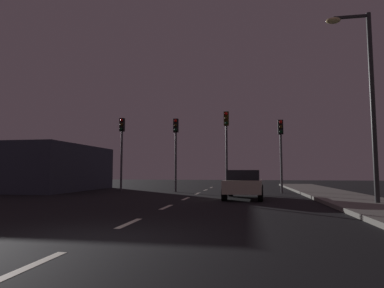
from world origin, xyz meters
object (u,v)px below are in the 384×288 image
traffic_signal_far_right (281,141)px  street_lamp_right (365,89)px  traffic_signal_far_left (122,140)px  traffic_signal_center_right (226,136)px  traffic_signal_center_left (176,140)px  car_stopped_ahead (244,184)px

traffic_signal_far_right → street_lamp_right: size_ratio=0.60×
traffic_signal_far_left → street_lamp_right: (12.93, -7.27, 1.05)m
traffic_signal_center_right → street_lamp_right: 9.38m
traffic_signal_center_left → traffic_signal_center_right: (3.32, 0.00, 0.24)m
traffic_signal_center_left → car_stopped_ahead: traffic_signal_center_left is taller
traffic_signal_center_left → traffic_signal_far_left: bearing=180.0°
traffic_signal_center_right → car_stopped_ahead: (1.11, -4.52, -2.89)m
traffic_signal_far_right → car_stopped_ahead: traffic_signal_far_right is taller
traffic_signal_center_left → traffic_signal_far_right: (6.68, -0.00, -0.17)m
traffic_signal_center_left → street_lamp_right: (9.19, -7.27, 1.14)m
traffic_signal_center_right → traffic_signal_far_right: 3.39m
traffic_signal_center_right → traffic_signal_far_left: bearing=-180.0°
traffic_signal_center_left → traffic_signal_center_right: traffic_signal_center_right is taller
car_stopped_ahead → street_lamp_right: bearing=-30.0°
traffic_signal_center_right → traffic_signal_far_right: bearing=-0.0°
traffic_signal_center_left → car_stopped_ahead: bearing=-45.6°
traffic_signal_far_left → traffic_signal_center_right: bearing=0.0°
traffic_signal_center_left → traffic_signal_far_right: traffic_signal_center_left is taller
traffic_signal_far_right → street_lamp_right: street_lamp_right is taller
traffic_signal_far_left → traffic_signal_center_left: (3.74, -0.00, -0.09)m
car_stopped_ahead → street_lamp_right: (4.76, -2.75, 3.79)m
traffic_signal_center_left → street_lamp_right: bearing=-38.3°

